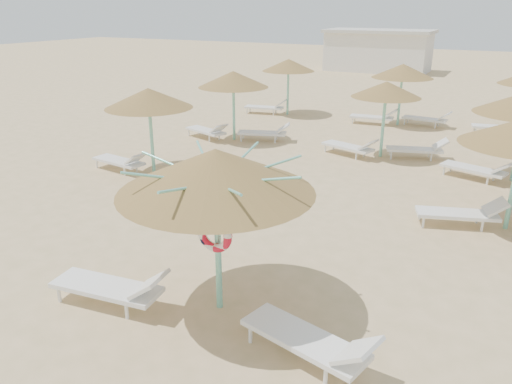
% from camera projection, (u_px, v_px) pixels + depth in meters
% --- Properties ---
extents(ground, '(120.00, 120.00, 0.00)m').
position_uv_depth(ground, '(214.00, 293.00, 9.33)').
color(ground, '#D9B384').
rests_on(ground, ground).
extents(main_palapa, '(3.26, 3.26, 2.93)m').
position_uv_depth(main_palapa, '(216.00, 172.00, 8.04)').
color(main_palapa, '#7AD4BA').
rests_on(main_palapa, ground).
extents(lounger_main_a, '(2.24, 0.89, 0.79)m').
position_uv_depth(lounger_main_a, '(113.00, 287.00, 8.84)').
color(lounger_main_a, white).
rests_on(lounger_main_a, ground).
extents(lounger_main_b, '(2.26, 1.16, 0.79)m').
position_uv_depth(lounger_main_b, '(312.00, 341.00, 7.42)').
color(lounger_main_b, white).
rests_on(lounger_main_b, ground).
extents(palapa_field, '(18.41, 13.67, 2.72)m').
position_uv_depth(palapa_field, '(401.00, 93.00, 16.80)').
color(palapa_field, '#7AD4BA').
rests_on(palapa_field, ground).
extents(service_hut, '(8.40, 4.40, 3.25)m').
position_uv_depth(service_hut, '(378.00, 50.00, 40.46)').
color(service_hut, silver).
rests_on(service_hut, ground).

